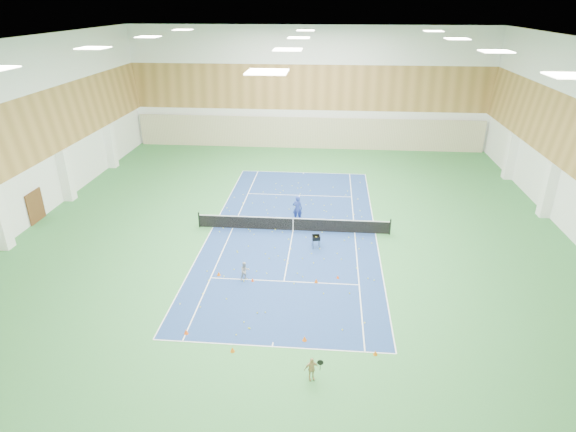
{
  "coord_description": "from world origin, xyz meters",
  "views": [
    {
      "loc": [
        2.22,
        -28.94,
        14.2
      ],
      "look_at": [
        -0.16,
        -2.05,
        2.0
      ],
      "focal_mm": 30.0,
      "sensor_mm": 36.0,
      "label": 1
    }
  ],
  "objects": [
    {
      "name": "ball_cart",
      "position": [
        1.61,
        -2.29,
        0.42
      ],
      "size": [
        0.57,
        0.57,
        0.85
      ],
      "primitive_type": null,
      "rotation": [
        0.0,
        0.0,
        0.19
      ],
      "color": "black",
      "rests_on": "ground"
    },
    {
      "name": "cone_base_b",
      "position": [
        -1.71,
        -12.35,
        0.12
      ],
      "size": [
        0.21,
        0.21,
        0.23
      ],
      "primitive_type": "cone",
      "color": "orange",
      "rests_on": "ground"
    },
    {
      "name": "cone_svc_b",
      "position": [
        -1.72,
        -6.53,
        0.1
      ],
      "size": [
        0.18,
        0.18,
        0.2
      ],
      "primitive_type": "cone",
      "color": "red",
      "rests_on": "ground"
    },
    {
      "name": "cone_base_a",
      "position": [
        -4.09,
        -11.33,
        0.12
      ],
      "size": [
        0.22,
        0.22,
        0.25
      ],
      "primitive_type": "cone",
      "color": "#FF520D",
      "rests_on": "ground"
    },
    {
      "name": "back_curtain",
      "position": [
        0.0,
        19.75,
        1.6
      ],
      "size": [
        35.4,
        0.16,
        3.2
      ],
      "primitive_type": "cube",
      "color": "#C6B793",
      "rests_on": "ground"
    },
    {
      "name": "wood_cladding",
      "position": [
        0.0,
        0.0,
        8.0
      ],
      "size": [
        36.0,
        40.0,
        8.0
      ],
      "primitive_type": null,
      "color": "#A3773C",
      "rests_on": "room_shell"
    },
    {
      "name": "child_court",
      "position": [
        -2.15,
        -6.4,
        0.55
      ],
      "size": [
        0.68,
        0.65,
        1.1
      ],
      "primitive_type": "imported",
      "rotation": [
        0.0,
        0.0,
        0.6
      ],
      "color": "#9D9DA5",
      "rests_on": "ground"
    },
    {
      "name": "room_shell",
      "position": [
        0.0,
        0.0,
        6.0
      ],
      "size": [
        36.0,
        40.0,
        12.0
      ],
      "primitive_type": null,
      "color": "white",
      "rests_on": "ground"
    },
    {
      "name": "cone_svc_d",
      "position": [
        2.96,
        -5.81,
        0.1
      ],
      "size": [
        0.17,
        0.17,
        0.19
      ],
      "primitive_type": "cone",
      "color": "#ED460C",
      "rests_on": "ground"
    },
    {
      "name": "coach",
      "position": [
        0.17,
        1.6,
        0.94
      ],
      "size": [
        0.73,
        0.52,
        1.87
      ],
      "primitive_type": "imported",
      "rotation": [
        0.0,
        0.0,
        3.03
      ],
      "color": "navy",
      "rests_on": "ground"
    },
    {
      "name": "cone_base_c",
      "position": [
        1.42,
        -11.33,
        0.12
      ],
      "size": [
        0.22,
        0.22,
        0.25
      ],
      "primitive_type": "cone",
      "color": "#FF650D",
      "rests_on": "ground"
    },
    {
      "name": "tennis_net",
      "position": [
        0.0,
        0.0,
        0.55
      ],
      "size": [
        12.8,
        0.1,
        1.1
      ],
      "primitive_type": null,
      "color": "black",
      "rests_on": "ground"
    },
    {
      "name": "ground",
      "position": [
        0.0,
        0.0,
        0.0
      ],
      "size": [
        40.0,
        40.0,
        0.0
      ],
      "primitive_type": "plane",
      "color": "#327439",
      "rests_on": "ground"
    },
    {
      "name": "child_apron",
      "position": [
        1.83,
        -13.73,
        0.53
      ],
      "size": [
        0.68,
        0.47,
        1.07
      ],
      "primitive_type": "imported",
      "rotation": [
        0.0,
        0.0,
        0.38
      ],
      "color": "tan",
      "rests_on": "ground"
    },
    {
      "name": "cone_svc_c",
      "position": [
        1.77,
        -6.35,
        0.12
      ],
      "size": [
        0.21,
        0.21,
        0.24
      ],
      "primitive_type": "cone",
      "color": "#E65B0C",
      "rests_on": "ground"
    },
    {
      "name": "cone_svc_a",
      "position": [
        -3.72,
        -6.09,
        0.12
      ],
      "size": [
        0.22,
        0.22,
        0.24
      ],
      "primitive_type": "cone",
      "color": "#E35F0B",
      "rests_on": "ground"
    },
    {
      "name": "court_surface",
      "position": [
        0.0,
        0.0,
        0.01
      ],
      "size": [
        10.97,
        23.77,
        0.01
      ],
      "primitive_type": "cube",
      "color": "navy",
      "rests_on": "ground"
    },
    {
      "name": "door_left_b",
      "position": [
        -17.92,
        0.0,
        1.1
      ],
      "size": [
        0.08,
        1.8,
        2.2
      ],
      "primitive_type": "cube",
      "color": "#593319",
      "rests_on": "ground"
    },
    {
      "name": "ceiling_light_grid",
      "position": [
        0.0,
        0.0,
        11.92
      ],
      "size": [
        21.4,
        25.4,
        0.06
      ],
      "primitive_type": null,
      "color": "white",
      "rests_on": "room_shell"
    },
    {
      "name": "tennis_balls_scatter",
      "position": [
        0.0,
        0.0,
        0.05
      ],
      "size": [
        10.57,
        22.77,
        0.07
      ],
      "primitive_type": null,
      "color": "yellow",
      "rests_on": "ground"
    },
    {
      "name": "cone_base_d",
      "position": [
        4.56,
        -12.01,
        0.11
      ],
      "size": [
        0.2,
        0.2,
        0.22
      ],
      "primitive_type": "cone",
      "color": "orange",
      "rests_on": "ground"
    }
  ]
}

